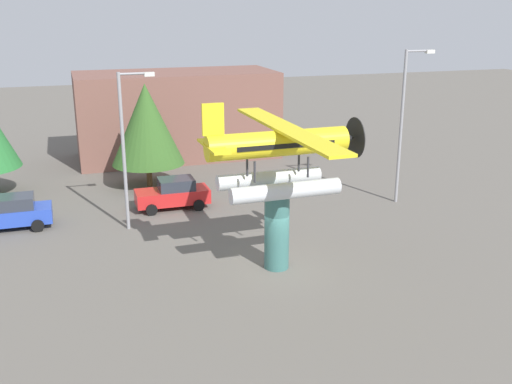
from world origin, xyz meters
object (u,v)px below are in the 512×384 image
Objects in this scene: display_pedestal at (277,230)px; floatplane_monument at (280,154)px; car_near_blue at (11,213)px; car_mid_red at (173,193)px; storefront_building at (177,115)px; streetlight_secondary at (404,117)px; tree_east at (147,124)px; streetlight_primary at (127,141)px.

display_pedestal is 3.44m from floatplane_monument.
car_near_blue is at bearing 141.66° from floatplane_monument.
car_mid_red is at bearing 106.81° from display_pedestal.
storefront_building is at bearing 89.75° from floatplane_monument.
car_mid_red is at bearing -102.00° from storefront_building.
car_near_blue is at bearing 142.61° from display_pedestal.
streetlight_secondary is 18.62m from storefront_building.
car_mid_red is at bearing 167.48° from streetlight_secondary.
car_near_blue is at bearing 4.72° from car_mid_red.
floatplane_monument reaches higher than display_pedestal.
car_mid_red is 14.04m from streetlight_secondary.
storefront_building is (-0.39, 22.00, -1.96)m from floatplane_monument.
floatplane_monument is at bearing 142.93° from car_near_blue.
storefront_building is 8.29m from tree_east.
streetlight_primary reaches higher than tree_east.
streetlight_primary reaches higher than floatplane_monument.
display_pedestal is 14.64m from car_near_blue.
streetlight_primary is at bearing -109.54° from storefront_building.
tree_east is (-3.33, -7.54, 0.83)m from storefront_building.
tree_east is at bearing -81.90° from car_mid_red.
car_near_blue is 17.51m from storefront_building.
streetlight_secondary reaches higher than floatplane_monument.
car_mid_red is at bearing 44.10° from streetlight_primary.
car_mid_red is (-3.03, 9.59, -4.33)m from floatplane_monument.
car_near_blue is at bearing 174.28° from streetlight_secondary.
car_mid_red is 0.28× the size of storefront_building.
display_pedestal is at bearing -146.67° from streetlight_secondary.
streetlight_primary reaches higher than car_mid_red.
floatplane_monument is 0.70× the size of storefront_building.
tree_east is (8.02, 5.58, 3.19)m from car_near_blue.
tree_east is at bearing 75.01° from streetlight_primary.
streetlight_primary is (-2.69, -2.61, 3.83)m from car_mid_red.
floatplane_monument is 10.95m from car_mid_red.
car_near_blue is 0.28× the size of storefront_building.
streetlight_secondary reaches higher than streetlight_primary.
car_near_blue is 0.47× the size of streetlight_secondary.
display_pedestal is 0.84× the size of car_mid_red.
streetlight_primary is 0.55× the size of storefront_building.
streetlight_primary is at bearing 44.10° from car_mid_red.
tree_east reaches higher than car_near_blue.
streetlight_secondary is at bearing -29.44° from tree_east.
storefront_building is at bearing 124.27° from streetlight_secondary.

